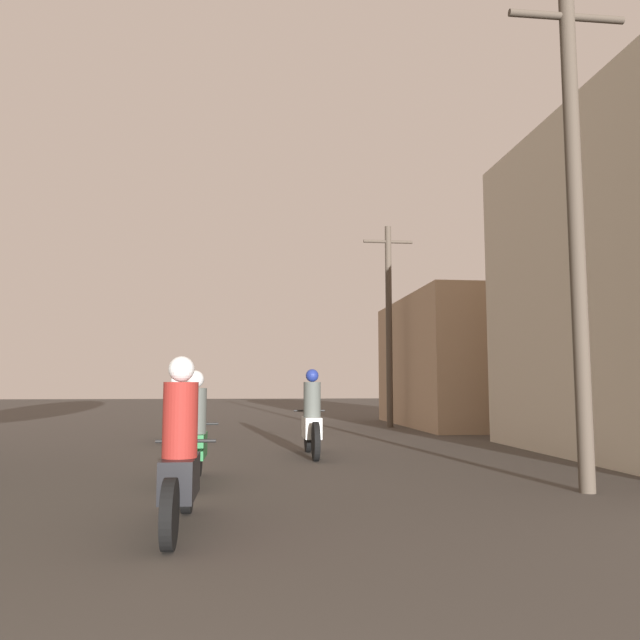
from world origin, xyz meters
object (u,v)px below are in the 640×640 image
(motorcycle_silver, at_px, (175,415))
(utility_pole_near, at_px, (575,214))
(motorcycle_white, at_px, (312,422))
(utility_pole_far, at_px, (389,320))
(motorcycle_green, at_px, (194,437))
(building_right_far, at_px, (474,362))
(motorcycle_black, at_px, (180,460))

(motorcycle_silver, height_order, utility_pole_near, utility_pole_near)
(motorcycle_white, bearing_deg, utility_pole_far, 66.39)
(utility_pole_far, bearing_deg, motorcycle_green, -115.80)
(motorcycle_green, bearing_deg, building_right_far, 57.15)
(motorcycle_white, distance_m, utility_pole_far, 8.77)
(motorcycle_white, relative_size, utility_pole_far, 0.33)
(motorcycle_silver, distance_m, utility_pole_far, 7.94)
(utility_pole_near, height_order, utility_pole_far, utility_pole_near)
(utility_pole_near, bearing_deg, motorcycle_black, -163.18)
(motorcycle_black, bearing_deg, motorcycle_white, 76.08)
(motorcycle_black, xyz_separation_m, building_right_far, (8.02, 13.90, 1.44))
(motorcycle_black, xyz_separation_m, motorcycle_silver, (-1.08, 9.16, -0.02))
(motorcycle_black, relative_size, motorcycle_silver, 1.02)
(motorcycle_green, height_order, motorcycle_silver, motorcycle_silver)
(motorcycle_green, distance_m, motorcycle_silver, 6.49)
(motorcycle_silver, distance_m, utility_pole_near, 10.12)
(utility_pole_near, bearing_deg, motorcycle_green, 165.11)
(motorcycle_black, height_order, utility_pole_near, utility_pole_near)
(utility_pole_far, bearing_deg, motorcycle_white, -112.90)
(building_right_far, bearing_deg, motorcycle_silver, -152.49)
(motorcycle_black, relative_size, utility_pole_far, 0.32)
(motorcycle_black, height_order, utility_pole_far, utility_pole_far)
(motorcycle_green, xyz_separation_m, utility_pole_far, (5.15, 10.65, 2.76))
(motorcycle_black, xyz_separation_m, motorcycle_green, (-0.10, 2.74, -0.02))
(motorcycle_white, relative_size, building_right_far, 0.28)
(motorcycle_white, xyz_separation_m, building_right_far, (6.22, 8.19, 1.43))
(building_right_far, distance_m, utility_pole_far, 3.29)
(motorcycle_black, relative_size, motorcycle_white, 0.96)
(motorcycle_silver, relative_size, utility_pole_far, 0.31)
(building_right_far, distance_m, utility_pole_near, 12.95)
(motorcycle_green, relative_size, utility_pole_far, 0.31)
(utility_pole_near, bearing_deg, motorcycle_silver, 127.24)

